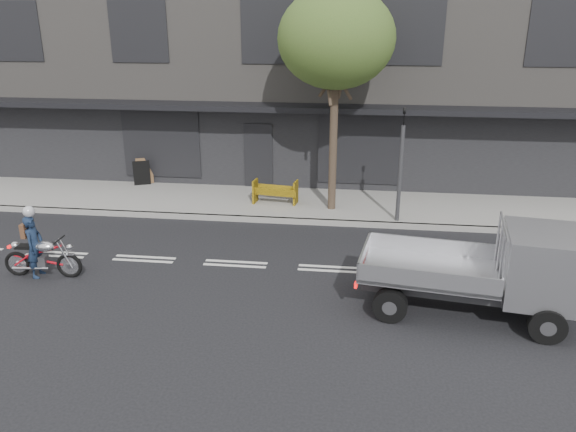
{
  "coord_description": "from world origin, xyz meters",
  "views": [
    {
      "loc": [
        2.94,
        -12.66,
        5.95
      ],
      "look_at": [
        1.28,
        0.5,
        1.17
      ],
      "focal_mm": 35.0,
      "sensor_mm": 36.0,
      "label": 1
    }
  ],
  "objects_px": {
    "flatbed_ute": "(523,267)",
    "construction_barrier": "(274,193)",
    "street_tree": "(336,39)",
    "sandwich_board": "(142,173)",
    "rider": "(35,247)",
    "motorcycle": "(42,257)",
    "traffic_light_pole": "(400,172)"
  },
  "relations": [
    {
      "from": "motorcycle",
      "to": "rider",
      "type": "height_order",
      "value": "rider"
    },
    {
      "from": "rider",
      "to": "flatbed_ute",
      "type": "relative_size",
      "value": 0.33
    },
    {
      "from": "flatbed_ute",
      "to": "construction_barrier",
      "type": "distance_m",
      "value": 8.64
    },
    {
      "from": "traffic_light_pole",
      "to": "flatbed_ute",
      "type": "xyz_separation_m",
      "value": [
        2.14,
        -5.27,
        -0.49
      ]
    },
    {
      "from": "motorcycle",
      "to": "traffic_light_pole",
      "type": "bearing_deg",
      "value": 25.5
    },
    {
      "from": "street_tree",
      "to": "traffic_light_pole",
      "type": "relative_size",
      "value": 1.93
    },
    {
      "from": "street_tree",
      "to": "sandwich_board",
      "type": "xyz_separation_m",
      "value": [
        -6.87,
        1.68,
        -4.67
      ]
    },
    {
      "from": "motorcycle",
      "to": "sandwich_board",
      "type": "height_order",
      "value": "sandwich_board"
    },
    {
      "from": "traffic_light_pole",
      "to": "flatbed_ute",
      "type": "bearing_deg",
      "value": -67.9
    },
    {
      "from": "street_tree",
      "to": "sandwich_board",
      "type": "bearing_deg",
      "value": 166.26
    },
    {
      "from": "construction_barrier",
      "to": "flatbed_ute",
      "type": "bearing_deg",
      "value": -46.06
    },
    {
      "from": "street_tree",
      "to": "rider",
      "type": "distance_m",
      "value": 9.79
    },
    {
      "from": "flatbed_ute",
      "to": "traffic_light_pole",
      "type": "bearing_deg",
      "value": 120.35
    },
    {
      "from": "flatbed_ute",
      "to": "construction_barrier",
      "type": "bearing_deg",
      "value": 142.19
    },
    {
      "from": "flatbed_ute",
      "to": "sandwich_board",
      "type": "relative_size",
      "value": 5.0
    },
    {
      "from": "traffic_light_pole",
      "to": "street_tree",
      "type": "bearing_deg",
      "value": 156.97
    },
    {
      "from": "traffic_light_pole",
      "to": "rider",
      "type": "bearing_deg",
      "value": -152.3
    },
    {
      "from": "motorcycle",
      "to": "construction_barrier",
      "type": "bearing_deg",
      "value": 46.65
    },
    {
      "from": "rider",
      "to": "construction_barrier",
      "type": "xyz_separation_m",
      "value": [
        4.92,
        5.54,
        -0.21
      ]
    },
    {
      "from": "traffic_light_pole",
      "to": "motorcycle",
      "type": "height_order",
      "value": "traffic_light_pole"
    },
    {
      "from": "rider",
      "to": "street_tree",
      "type": "bearing_deg",
      "value": -53.74
    },
    {
      "from": "street_tree",
      "to": "flatbed_ute",
      "type": "distance_m",
      "value": 8.45
    },
    {
      "from": "motorcycle",
      "to": "flatbed_ute",
      "type": "height_order",
      "value": "flatbed_ute"
    },
    {
      "from": "street_tree",
      "to": "sandwich_board",
      "type": "height_order",
      "value": "street_tree"
    },
    {
      "from": "motorcycle",
      "to": "sandwich_board",
      "type": "bearing_deg",
      "value": 89.46
    },
    {
      "from": "construction_barrier",
      "to": "street_tree",
      "type": "bearing_deg",
      "value": -2.75
    },
    {
      "from": "traffic_light_pole",
      "to": "sandwich_board",
      "type": "xyz_separation_m",
      "value": [
        -8.87,
        2.53,
        -1.04
      ]
    },
    {
      "from": "street_tree",
      "to": "flatbed_ute",
      "type": "height_order",
      "value": "street_tree"
    },
    {
      "from": "flatbed_ute",
      "to": "construction_barrier",
      "type": "height_order",
      "value": "flatbed_ute"
    },
    {
      "from": "traffic_light_pole",
      "to": "construction_barrier",
      "type": "bearing_deg",
      "value": 166.27
    },
    {
      "from": "traffic_light_pole",
      "to": "construction_barrier",
      "type": "height_order",
      "value": "traffic_light_pole"
    },
    {
      "from": "sandwich_board",
      "to": "motorcycle",
      "type": "bearing_deg",
      "value": -110.46
    }
  ]
}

